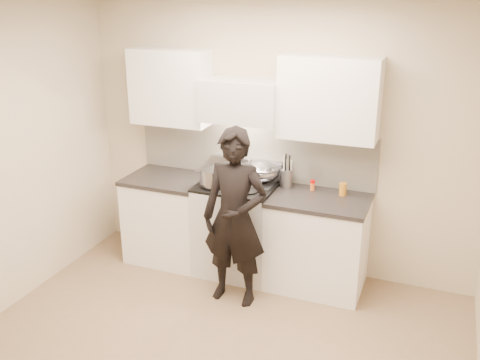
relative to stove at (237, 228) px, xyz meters
name	(u,v)px	position (x,y,z in m)	size (l,w,h in m)	color
ground_plane	(206,359)	(0.30, -1.42, -0.47)	(4.00, 4.00, 0.00)	#836950
room_shell	(216,153)	(0.24, -1.05, 1.12)	(4.04, 3.54, 2.70)	beige
stove	(237,228)	(0.00, 0.00, 0.00)	(0.76, 0.65, 0.96)	silver
counter_right	(317,242)	(0.83, 0.00, -0.01)	(0.92, 0.67, 0.92)	white
counter_left	(169,217)	(-0.78, 0.00, -0.01)	(0.82, 0.67, 0.92)	white
wok	(261,171)	(0.20, 0.14, 0.59)	(0.38, 0.47, 0.31)	#989BAD
stock_pot	(212,177)	(-0.20, -0.14, 0.56)	(0.34, 0.29, 0.16)	#989BAD
utensil_crock	(286,177)	(0.45, 0.17, 0.55)	(0.12, 0.12, 0.33)	#A3A4AC
spice_jar	(313,185)	(0.71, 0.17, 0.50)	(0.05, 0.05, 0.10)	orange
oil_glass	(343,189)	(1.01, 0.15, 0.51)	(0.07, 0.07, 0.12)	orange
person	(235,218)	(0.18, -0.52, 0.35)	(0.60, 0.40, 1.65)	black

